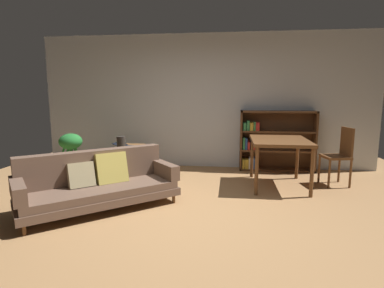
# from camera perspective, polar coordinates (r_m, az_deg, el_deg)

# --- Properties ---
(ground_plane) EXTENTS (8.16, 8.16, 0.00)m
(ground_plane) POSITION_cam_1_polar(r_m,az_deg,el_deg) (4.00, -1.07, -12.75)
(ground_plane) COLOR #A87A4C
(back_wall_panel) EXTENTS (6.80, 0.10, 2.70)m
(back_wall_panel) POSITION_cam_1_polar(r_m,az_deg,el_deg) (6.40, 2.41, 7.84)
(back_wall_panel) COLOR silver
(back_wall_panel) RESTS_ON ground_plane
(fabric_couch) EXTENTS (2.00, 1.86, 0.74)m
(fabric_couch) POSITION_cam_1_polar(r_m,az_deg,el_deg) (4.29, -16.92, -6.82)
(fabric_couch) COLOR brown
(fabric_couch) RESTS_ON ground_plane
(media_console) EXTENTS (0.39, 1.08, 0.53)m
(media_console) POSITION_cam_1_polar(r_m,az_deg,el_deg) (5.81, -11.76, -3.34)
(media_console) COLOR brown
(media_console) RESTS_ON ground_plane
(open_laptop) EXTENTS (0.42, 0.36, 0.08)m
(open_laptop) POSITION_cam_1_polar(r_m,az_deg,el_deg) (5.84, -12.04, -0.36)
(open_laptop) COLOR #333338
(open_laptop) RESTS_ON media_console
(desk_speaker) EXTENTS (0.15, 0.15, 0.25)m
(desk_speaker) POSITION_cam_1_polar(r_m,az_deg,el_deg) (5.47, -12.94, 0.07)
(desk_speaker) COLOR #2D2823
(desk_speaker) RESTS_ON media_console
(potted_floor_plant) EXTENTS (0.53, 0.41, 0.80)m
(potted_floor_plant) POSITION_cam_1_polar(r_m,az_deg,el_deg) (6.05, -21.42, -1.12)
(potted_floor_plant) COLOR #9E9389
(potted_floor_plant) RESTS_ON ground_plane
(dining_table) EXTENTS (0.89, 1.13, 0.78)m
(dining_table) POSITION_cam_1_polar(r_m,az_deg,el_deg) (5.18, 15.87, -0.09)
(dining_table) COLOR brown
(dining_table) RESTS_ON ground_plane
(dining_chair_near) EXTENTS (0.45, 0.45, 0.96)m
(dining_chair_near) POSITION_cam_1_polar(r_m,az_deg,el_deg) (5.62, 25.64, -1.53)
(dining_chair_near) COLOR brown
(dining_chair_near) RESTS_ON ground_plane
(bookshelf) EXTENTS (1.45, 0.31, 1.18)m
(bookshelf) POSITION_cam_1_polar(r_m,az_deg,el_deg) (6.32, 14.55, 0.44)
(bookshelf) COLOR #56351E
(bookshelf) RESTS_ON ground_plane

